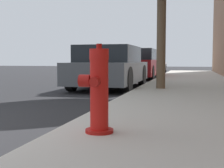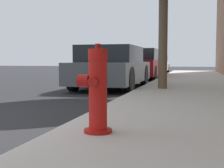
{
  "view_description": "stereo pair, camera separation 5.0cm",
  "coord_description": "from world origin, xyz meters",
  "views": [
    {
      "loc": [
        3.52,
        -3.16,
        0.9
      ],
      "look_at": [
        2.43,
        1.12,
        0.56
      ],
      "focal_mm": 50.0,
      "sensor_mm": 36.0,
      "label": 1
    },
    {
      "loc": [
        3.56,
        -3.14,
        0.9
      ],
      "look_at": [
        2.43,
        1.12,
        0.56
      ],
      "focal_mm": 50.0,
      "sensor_mm": 36.0,
      "label": 2
    }
  ],
  "objects": [
    {
      "name": "parked_car_far",
      "position": [
        0.82,
        18.46,
        0.6
      ],
      "size": [
        1.86,
        4.44,
        1.24
      ],
      "color": "silver",
      "rests_on": "ground_plane"
    },
    {
      "name": "fire_hydrant",
      "position": [
        2.59,
        -0.08,
        0.57
      ],
      "size": [
        0.36,
        0.39,
        0.92
      ],
      "color": "#A91511",
      "rests_on": "sidewalk_slab"
    },
    {
      "name": "parked_car_near",
      "position": [
        1.01,
        6.47,
        0.66
      ],
      "size": [
        1.84,
        4.24,
        1.33
      ],
      "color": "#4C5156",
      "rests_on": "ground_plane"
    },
    {
      "name": "parked_car_mid",
      "position": [
        1.0,
        11.75,
        0.69
      ],
      "size": [
        1.86,
        4.27,
        1.42
      ],
      "color": "maroon",
      "rests_on": "ground_plane"
    },
    {
      "name": "sidewalk_slab",
      "position": [
        3.52,
        0.0,
        0.07
      ],
      "size": [
        2.88,
        40.0,
        0.14
      ],
      "color": "beige",
      "rests_on": "ground_plane"
    }
  ]
}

